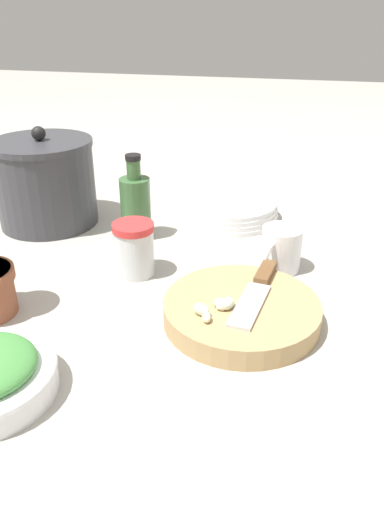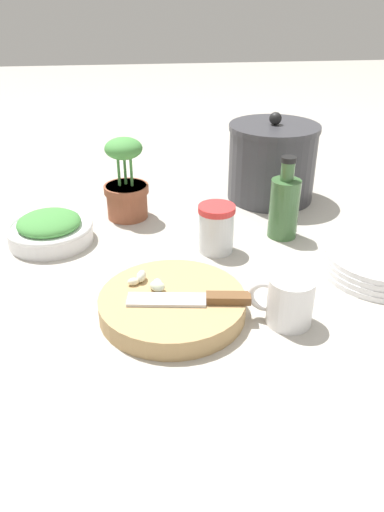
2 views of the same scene
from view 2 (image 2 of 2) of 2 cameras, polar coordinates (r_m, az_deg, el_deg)
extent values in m
plane|color=#B2ADA3|center=(0.90, 0.31, -2.04)|extent=(5.00, 5.00, 0.00)
cylinder|color=tan|center=(0.79, -2.26, -5.60)|extent=(0.23, 0.23, 0.03)
cube|color=brown|center=(0.76, 4.18, -4.83)|extent=(0.07, 0.03, 0.01)
cube|color=silver|center=(0.77, -2.92, -5.02)|extent=(0.12, 0.05, 0.01)
ellipsoid|color=#E1EBC6|center=(0.79, -3.98, -3.46)|extent=(0.03, 0.03, 0.02)
ellipsoid|color=#EFE9C4|center=(0.81, -6.72, -2.92)|extent=(0.02, 0.02, 0.01)
ellipsoid|color=#EDE6C8|center=(0.80, -3.99, -3.21)|extent=(0.02, 0.03, 0.01)
ellipsoid|color=silver|center=(0.81, -5.82, -2.30)|extent=(0.02, 0.03, 0.02)
ellipsoid|color=silver|center=(0.79, -4.30, -3.43)|extent=(0.02, 0.02, 0.01)
cylinder|color=white|center=(1.04, -15.85, 2.45)|extent=(0.17, 0.17, 0.03)
torus|color=white|center=(1.03, -15.98, 3.27)|extent=(0.17, 0.17, 0.01)
ellipsoid|color=#478E42|center=(1.03, -16.04, 3.69)|extent=(0.13, 0.13, 0.04)
cylinder|color=silver|center=(0.96, 2.78, 2.83)|extent=(0.07, 0.07, 0.08)
cylinder|color=red|center=(0.94, 2.85, 5.39)|extent=(0.07, 0.07, 0.01)
cylinder|color=white|center=(0.77, 11.16, -5.06)|extent=(0.07, 0.07, 0.08)
torus|color=white|center=(0.77, 8.34, -4.59)|extent=(0.05, 0.03, 0.05)
cylinder|color=white|center=(0.96, 20.75, -1.46)|extent=(0.21, 0.21, 0.01)
cylinder|color=white|center=(0.96, 20.85, -0.94)|extent=(0.21, 0.21, 0.01)
cylinder|color=white|center=(0.95, 20.96, -0.42)|extent=(0.21, 0.21, 0.01)
cylinder|color=white|center=(0.95, 21.06, 0.10)|extent=(0.20, 0.20, 0.01)
cylinder|color=#3D6638|center=(1.02, 10.47, 5.34)|extent=(0.06, 0.06, 0.12)
cylinder|color=#3D6638|center=(0.99, 10.88, 9.50)|extent=(0.03, 0.03, 0.04)
cylinder|color=black|center=(0.98, 11.01, 10.78)|extent=(0.03, 0.03, 0.01)
cylinder|color=#38383D|center=(1.20, 9.10, 10.26)|extent=(0.20, 0.20, 0.16)
cylinder|color=#38383D|center=(1.18, 9.44, 14.30)|extent=(0.21, 0.21, 0.01)
sphere|color=black|center=(1.17, 9.52, 15.25)|extent=(0.03, 0.03, 0.03)
cylinder|color=#935138|center=(1.11, -7.43, 6.23)|extent=(0.09, 0.09, 0.07)
cylinder|color=#935138|center=(1.10, -7.53, 7.63)|extent=(0.10, 0.10, 0.02)
ellipsoid|color=#478E42|center=(1.07, -7.84, 12.09)|extent=(0.08, 0.08, 0.04)
cylinder|color=#478E42|center=(1.08, -8.40, 9.98)|extent=(0.01, 0.01, 0.08)
cylinder|color=#478E42|center=(1.09, -7.69, 10.18)|extent=(0.01, 0.01, 0.08)
cylinder|color=#478E42|center=(1.08, -6.98, 9.99)|extent=(0.01, 0.01, 0.08)
camera|label=1|loc=(0.81, -54.00, 15.08)|focal=35.00mm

